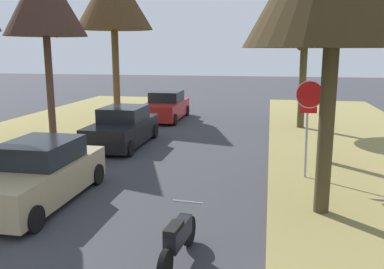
{
  "coord_description": "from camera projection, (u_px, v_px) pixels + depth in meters",
  "views": [
    {
      "loc": [
        3.56,
        -2.69,
        3.84
      ],
      "look_at": [
        1.39,
        8.81,
        1.44
      ],
      "focal_mm": 38.64,
      "sensor_mm": 36.0,
      "label": 1
    }
  ],
  "objects": [
    {
      "name": "street_tree_right_far",
      "position": [
        307.0,
        4.0,
        19.48
      ],
      "size": [
        3.84,
        3.84,
        7.63
      ],
      "color": "#4D4223",
      "rests_on": "grass_verge_right"
    },
    {
      "name": "parked_sedan_tan",
      "position": [
        38.0,
        175.0,
        10.53
      ],
      "size": [
        1.95,
        4.4,
        1.57
      ],
      "color": "tan",
      "rests_on": "ground"
    },
    {
      "name": "parked_sedan_red",
      "position": [
        166.0,
        107.0,
        23.15
      ],
      "size": [
        1.95,
        4.4,
        1.57
      ],
      "color": "red",
      "rests_on": "ground"
    },
    {
      "name": "stop_sign_far",
      "position": [
        309.0,
        108.0,
        12.18
      ],
      "size": [
        0.81,
        0.62,
        2.93
      ],
      "color": "#9EA0A5",
      "rests_on": "grass_verge_right"
    },
    {
      "name": "parked_motorcycle",
      "position": [
        178.0,
        239.0,
        7.5
      ],
      "size": [
        0.6,
        2.05,
        0.97
      ],
      "color": "black",
      "rests_on": "ground"
    },
    {
      "name": "parked_sedan_black",
      "position": [
        123.0,
        128.0,
        16.85
      ],
      "size": [
        1.95,
        4.4,
        1.57
      ],
      "color": "black",
      "rests_on": "ground"
    }
  ]
}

